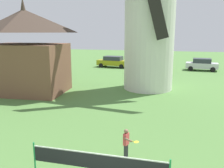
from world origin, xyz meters
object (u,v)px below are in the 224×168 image
at_px(player_far, 127,142).
at_px(windmill, 150,15).
at_px(chapel, 26,53).
at_px(parked_car_cream, 154,63).
at_px(parked_car_mustard, 113,62).
at_px(parked_car_silver, 202,64).
at_px(tennis_net, 97,162).

bearing_deg(player_far, windmill, 92.33).
distance_m(windmill, chapel, 10.68).
height_order(windmill, chapel, windmill).
xyz_separation_m(player_far, parked_car_cream, (-0.91, 24.12, 0.13)).
relative_size(windmill, parked_car_mustard, 3.00).
bearing_deg(parked_car_silver, tennis_net, -102.54).
bearing_deg(tennis_net, windmill, 89.37).
distance_m(parked_car_silver, chapel, 22.18).
bearing_deg(player_far, parked_car_cream, 92.16).
bearing_deg(windmill, player_far, -87.67).
bearing_deg(parked_car_cream, chapel, -120.35).
bearing_deg(player_far, parked_car_mustard, 105.27).
bearing_deg(parked_car_mustard, parked_car_silver, -0.08).
height_order(windmill, tennis_net, windmill).
bearing_deg(tennis_net, parked_car_mustard, 102.94).
xyz_separation_m(windmill, parked_car_silver, (5.70, 12.12, -5.51)).
distance_m(windmill, parked_car_silver, 14.49).
xyz_separation_m(windmill, tennis_net, (-0.16, -14.22, -5.63)).
bearing_deg(windmill, chapel, -157.88).
bearing_deg(parked_car_mustard, player_far, -74.73).
distance_m(tennis_net, parked_car_cream, 25.87).
bearing_deg(chapel, parked_car_silver, 46.45).
relative_size(parked_car_mustard, chapel, 0.61).
relative_size(tennis_net, chapel, 0.64).
xyz_separation_m(windmill, chapel, (-9.48, -3.85, -3.04)).
xyz_separation_m(tennis_net, chapel, (-9.32, 10.37, 2.60)).
bearing_deg(tennis_net, chapel, 131.97).
bearing_deg(parked_car_silver, windmill, -115.20).
xyz_separation_m(windmill, player_far, (0.51, -12.47, -5.64)).
bearing_deg(player_far, chapel, 139.23).
xyz_separation_m(tennis_net, parked_car_cream, (-0.25, 25.87, 0.13)).
relative_size(parked_car_silver, chapel, 0.54).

